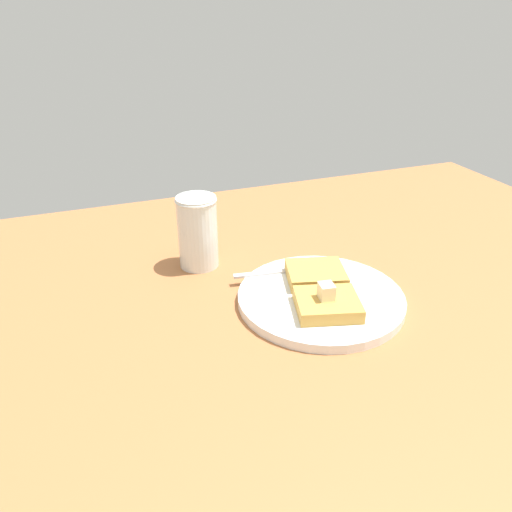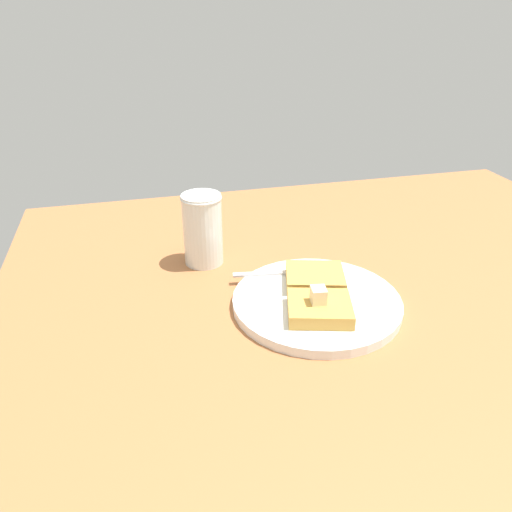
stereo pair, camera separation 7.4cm
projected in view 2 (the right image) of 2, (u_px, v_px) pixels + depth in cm
name	position (u px, v px, depth cm)	size (l,w,h in cm)	color
table_surface	(393.00, 327.00, 67.59)	(108.27, 108.27, 2.29)	#A6653A
plate	(317.00, 302.00, 69.58)	(23.47, 23.47, 1.37)	white
toast_slice_left	(320.00, 308.00, 65.31)	(7.33, 8.28, 1.87)	gold
toast_slice_middle	(315.00, 278.00, 72.45)	(7.33, 8.28, 1.87)	gold
butter_pat_primary	(318.00, 295.00, 64.45)	(2.11, 1.90, 2.11)	beige
fork	(293.00, 272.00, 75.44)	(3.71, 16.04, 0.36)	silver
syrup_jar	(203.00, 231.00, 79.12)	(6.47, 6.47, 11.60)	#4B220A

